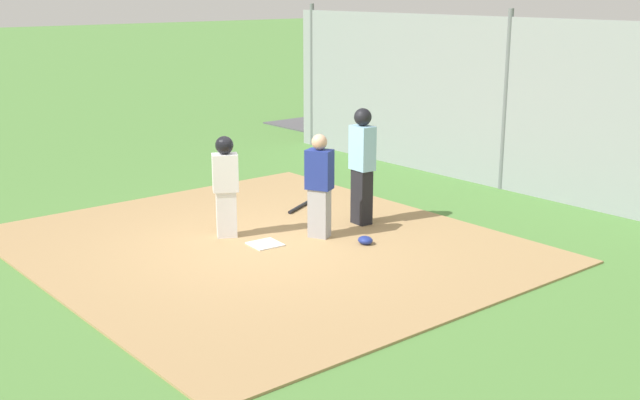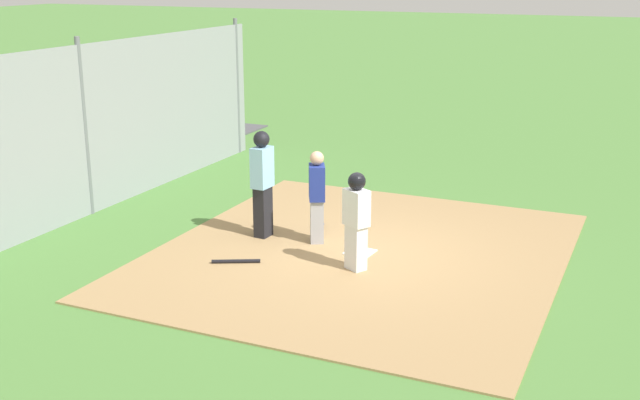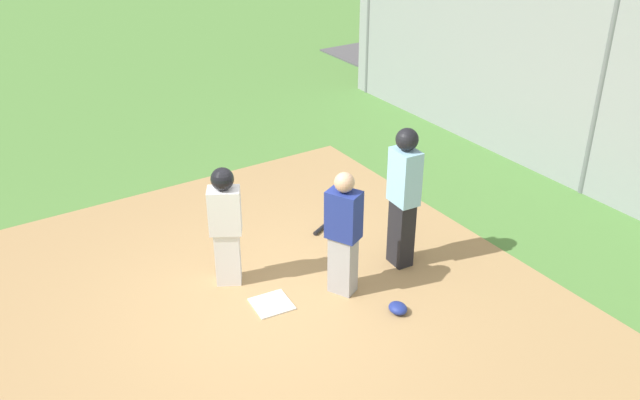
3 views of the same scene
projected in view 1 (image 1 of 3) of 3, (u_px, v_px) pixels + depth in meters
name	position (u px, v px, depth m)	size (l,w,h in m)	color
ground_plane	(265.00, 247.00, 11.80)	(140.00, 140.00, 0.00)	#51843D
dirt_infield	(265.00, 246.00, 11.80)	(7.20, 6.40, 0.03)	#A88456
home_plate	(265.00, 244.00, 11.79)	(0.44, 0.44, 0.02)	white
catcher	(319.00, 184.00, 11.97)	(0.46, 0.40, 1.59)	#9E9EA3
umpire	(362.00, 163.00, 12.61)	(0.40, 0.29, 1.87)	black
runner	(225.00, 181.00, 11.97)	(0.41, 0.46, 1.55)	silver
baseball_bat	(299.00, 207.00, 13.72)	(0.06, 0.06, 0.77)	black
catcher_mask	(365.00, 240.00, 11.81)	(0.24, 0.20, 0.12)	navy
backstop_fence	(506.00, 105.00, 14.80)	(12.00, 0.10, 3.35)	#93999E
parking_lot	(602.00, 163.00, 17.37)	(18.00, 5.20, 0.04)	#515156
parked_car_red	(420.00, 105.00, 21.76)	(4.42, 2.39, 1.28)	maroon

